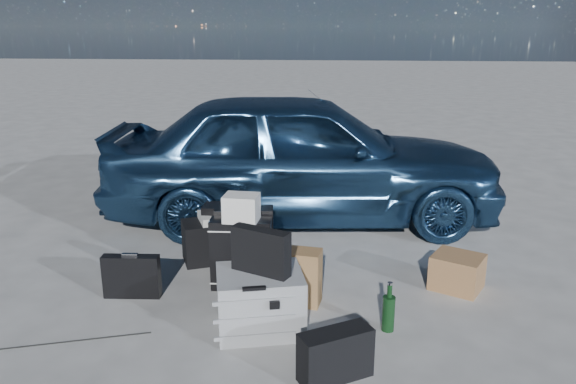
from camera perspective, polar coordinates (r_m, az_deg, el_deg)
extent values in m
plane|color=#B6B5B0|center=(3.86, -3.08, -12.83)|extent=(60.00, 60.00, 0.00)
imported|color=#2B537D|center=(5.58, 1.47, 3.69)|extent=(3.98, 1.93, 1.31)
cube|color=#929597|center=(3.68, -2.86, -10.99)|extent=(0.63, 0.56, 0.39)
cube|color=black|center=(3.54, -2.79, -6.02)|extent=(0.39, 0.25, 0.29)
cube|color=black|center=(4.24, -15.60, -8.26)|extent=(0.41, 0.12, 0.32)
cube|color=black|center=(4.35, -4.42, -5.20)|extent=(0.46, 0.21, 0.57)
cube|color=black|center=(4.20, -4.76, -6.30)|extent=(0.46, 0.18, 0.54)
cube|color=silver|center=(4.05, -4.76, -1.62)|extent=(0.26, 0.21, 0.19)
cube|color=black|center=(4.76, -6.42, -4.80)|extent=(0.75, 0.54, 0.34)
cube|color=silver|center=(4.69, -6.72, -2.49)|extent=(0.45, 0.40, 0.06)
cube|color=black|center=(4.69, -6.84, -1.68)|extent=(0.29, 0.21, 0.06)
cube|color=olive|center=(3.99, 1.16, -8.61)|extent=(0.32, 0.22, 0.40)
cube|color=#9C6B44|center=(4.41, 16.81, -7.78)|extent=(0.45, 0.43, 0.26)
cube|color=black|center=(3.24, 4.84, -16.17)|extent=(0.44, 0.34, 0.29)
cylinder|color=black|center=(3.72, 10.20, -11.47)|extent=(0.10, 0.10, 0.32)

